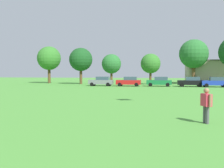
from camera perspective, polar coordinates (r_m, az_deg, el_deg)
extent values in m
plane|color=#4C9338|center=(31.59, 3.25, -1.88)|extent=(160.00, 160.00, 0.00)
cylinder|color=#4C4C51|center=(13.29, 20.28, -6.47)|extent=(0.16, 0.16, 0.84)
cylinder|color=#4C4C51|center=(13.50, 19.74, -6.32)|extent=(0.16, 0.16, 0.84)
cube|color=#D8334C|center=(13.30, 20.06, -3.33)|extent=(0.49, 0.64, 0.60)
cylinder|color=#936B4C|center=(13.00, 20.82, -3.40)|extent=(0.12, 0.12, 0.56)
cylinder|color=#936B4C|center=(13.60, 19.34, -3.11)|extent=(0.12, 0.12, 0.56)
sphere|color=#936B4C|center=(13.26, 20.09, -1.39)|extent=(0.26, 0.26, 0.26)
cube|color=slate|center=(46.59, -2.46, 0.43)|extent=(4.30, 1.80, 0.76)
cube|color=#334756|center=(46.50, -2.05, 1.27)|extent=(2.24, 1.58, 0.60)
cylinder|color=black|center=(46.08, -4.48, -0.07)|extent=(0.64, 0.22, 0.64)
cylinder|color=black|center=(47.82, -3.94, 0.03)|extent=(0.64, 0.22, 0.64)
cylinder|color=black|center=(45.43, -0.91, -0.10)|extent=(0.64, 0.22, 0.64)
cylinder|color=black|center=(47.20, -0.49, 0.00)|extent=(0.64, 0.22, 0.64)
cube|color=red|center=(45.80, 3.65, 0.39)|extent=(4.30, 1.80, 0.76)
cube|color=#334756|center=(45.74, 4.09, 1.24)|extent=(2.24, 1.58, 0.60)
cylinder|color=black|center=(45.12, 1.68, -0.12)|extent=(0.64, 0.22, 0.64)
cylinder|color=black|center=(46.90, 2.00, -0.02)|extent=(0.64, 0.22, 0.64)
cylinder|color=black|center=(44.78, 5.38, -0.15)|extent=(0.64, 0.22, 0.64)
cylinder|color=black|center=(46.57, 5.57, -0.05)|extent=(0.64, 0.22, 0.64)
cube|color=#196B38|center=(46.00, 10.31, 0.37)|extent=(4.30, 1.80, 0.76)
cube|color=#334756|center=(45.98, 10.75, 1.21)|extent=(2.24, 1.58, 0.60)
cylinder|color=black|center=(45.13, 8.45, -0.15)|extent=(0.64, 0.22, 0.64)
cylinder|color=black|center=(46.93, 8.52, -0.04)|extent=(0.64, 0.22, 0.64)
cylinder|color=black|center=(45.14, 12.17, -0.18)|extent=(0.64, 0.22, 0.64)
cylinder|color=black|center=(46.94, 12.09, -0.07)|extent=(0.64, 0.22, 0.64)
cube|color=black|center=(46.12, 16.89, 0.30)|extent=(4.30, 1.80, 0.76)
cube|color=#334756|center=(46.15, 17.33, 1.14)|extent=(2.24, 1.58, 0.60)
cylinder|color=black|center=(45.10, 15.18, -0.21)|extent=(0.64, 0.22, 0.64)
cylinder|color=black|center=(46.89, 14.98, -0.10)|extent=(0.64, 0.22, 0.64)
cylinder|color=black|center=(45.45, 18.85, -0.24)|extent=(0.64, 0.22, 0.64)
cylinder|color=black|center=(47.22, 18.52, -0.13)|extent=(0.64, 0.22, 0.64)
cube|color=#1E38AD|center=(46.18, 21.71, 0.23)|extent=(4.30, 1.80, 0.76)
cube|color=#334756|center=(46.23, 22.14, 1.07)|extent=(2.24, 1.58, 0.60)
cylinder|color=black|center=(45.04, 20.11, -0.28)|extent=(0.64, 0.22, 0.64)
cylinder|color=black|center=(46.81, 19.73, -0.17)|extent=(0.64, 0.22, 0.64)
cylinder|color=black|center=(47.38, 23.22, -0.20)|extent=(0.64, 0.22, 0.64)
cylinder|color=brown|center=(60.27, -13.67, 1.80)|extent=(0.62, 0.62, 3.37)
sphere|color=#337528|center=(60.35, -13.71, 5.54)|extent=(5.32, 5.32, 5.32)
cylinder|color=brown|center=(54.42, -6.87, 1.61)|extent=(0.56, 0.56, 3.06)
sphere|color=#194C1E|center=(54.47, -6.89, 5.39)|extent=(4.84, 4.84, 4.84)
cylinder|color=brown|center=(52.47, -0.12, 1.28)|extent=(0.46, 0.46, 2.49)
sphere|color=#286B2D|center=(52.49, -0.12, 4.47)|extent=(3.94, 3.94, 3.94)
cylinder|color=brown|center=(52.91, 8.47, 1.28)|extent=(0.47, 0.47, 2.53)
sphere|color=#337528|center=(52.92, 8.49, 4.49)|extent=(3.99, 3.99, 3.99)
cylinder|color=brown|center=(55.65, 17.51, 1.87)|extent=(0.69, 0.69, 3.73)
sphere|color=#286B2D|center=(55.77, 17.57, 6.37)|extent=(5.89, 5.89, 5.89)
cube|color=tan|center=(61.15, 22.49, 2.37)|extent=(13.61, 7.82, 4.84)
cube|color=#4C4742|center=(61.20, 22.53, 4.75)|extent=(14.15, 8.13, 0.24)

